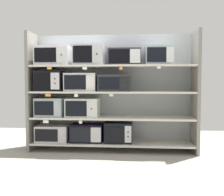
{
  "coord_description": "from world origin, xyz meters",
  "views": [
    {
      "loc": [
        0.37,
        -4.41,
        1.13
      ],
      "look_at": [
        0.0,
        0.0,
        0.87
      ],
      "focal_mm": 43.05,
      "sensor_mm": 36.0,
      "label": 1
    }
  ],
  "objects_px": {
    "microwave_1": "(87,133)",
    "microwave_0": "(54,133)",
    "microwave_3": "(51,107)",
    "microwave_7": "(114,83)",
    "microwave_4": "(83,107)",
    "microwave_6": "(81,82)",
    "microwave_2": "(118,132)",
    "microwave_10": "(125,57)",
    "microwave_11": "(159,56)",
    "microwave_5": "(50,81)",
    "microwave_9": "(89,55)",
    "microwave_8": "(54,56)"
  },
  "relations": [
    {
      "from": "microwave_8",
      "to": "microwave_10",
      "type": "height_order",
      "value": "microwave_8"
    },
    {
      "from": "microwave_6",
      "to": "microwave_4",
      "type": "bearing_deg",
      "value": -0.25
    },
    {
      "from": "microwave_2",
      "to": "microwave_1",
      "type": "bearing_deg",
      "value": -179.98
    },
    {
      "from": "microwave_2",
      "to": "microwave_9",
      "type": "distance_m",
      "value": 1.36
    },
    {
      "from": "microwave_7",
      "to": "microwave_9",
      "type": "height_order",
      "value": "microwave_9"
    },
    {
      "from": "microwave_7",
      "to": "microwave_9",
      "type": "xyz_separation_m",
      "value": [
        -0.42,
        -0.0,
        0.46
      ]
    },
    {
      "from": "microwave_10",
      "to": "microwave_11",
      "type": "height_order",
      "value": "microwave_11"
    },
    {
      "from": "microwave_3",
      "to": "microwave_0",
      "type": "bearing_deg",
      "value": -0.03
    },
    {
      "from": "microwave_7",
      "to": "microwave_0",
      "type": "bearing_deg",
      "value": 180.0
    },
    {
      "from": "microwave_4",
      "to": "microwave_6",
      "type": "bearing_deg",
      "value": 179.75
    },
    {
      "from": "microwave_9",
      "to": "microwave_11",
      "type": "relative_size",
      "value": 1.12
    },
    {
      "from": "microwave_0",
      "to": "microwave_10",
      "type": "distance_m",
      "value": 1.75
    },
    {
      "from": "microwave_6",
      "to": "microwave_2",
      "type": "bearing_deg",
      "value": 0.01
    },
    {
      "from": "microwave_5",
      "to": "microwave_9",
      "type": "xyz_separation_m",
      "value": [
        0.66,
        0.0,
        0.42
      ]
    },
    {
      "from": "microwave_8",
      "to": "microwave_11",
      "type": "height_order",
      "value": "microwave_8"
    },
    {
      "from": "microwave_5",
      "to": "microwave_7",
      "type": "height_order",
      "value": "microwave_5"
    },
    {
      "from": "microwave_2",
      "to": "microwave_3",
      "type": "height_order",
      "value": "microwave_3"
    },
    {
      "from": "microwave_7",
      "to": "microwave_3",
      "type": "bearing_deg",
      "value": 180.0
    },
    {
      "from": "microwave_0",
      "to": "microwave_8",
      "type": "relative_size",
      "value": 0.95
    },
    {
      "from": "microwave_2",
      "to": "microwave_3",
      "type": "relative_size",
      "value": 0.99
    },
    {
      "from": "microwave_1",
      "to": "microwave_4",
      "type": "bearing_deg",
      "value": -179.98
    },
    {
      "from": "microwave_1",
      "to": "microwave_8",
      "type": "bearing_deg",
      "value": 179.96
    },
    {
      "from": "microwave_0",
      "to": "microwave_3",
      "type": "relative_size",
      "value": 1.17
    },
    {
      "from": "microwave_4",
      "to": "microwave_5",
      "type": "bearing_deg",
      "value": 179.99
    },
    {
      "from": "microwave_2",
      "to": "microwave_9",
      "type": "bearing_deg",
      "value": -179.99
    },
    {
      "from": "microwave_4",
      "to": "microwave_10",
      "type": "relative_size",
      "value": 1.01
    },
    {
      "from": "microwave_10",
      "to": "microwave_1",
      "type": "bearing_deg",
      "value": -179.99
    },
    {
      "from": "microwave_0",
      "to": "microwave_6",
      "type": "relative_size",
      "value": 1.03
    },
    {
      "from": "microwave_2",
      "to": "microwave_10",
      "type": "relative_size",
      "value": 0.86
    },
    {
      "from": "microwave_0",
      "to": "microwave_8",
      "type": "xyz_separation_m",
      "value": [
        0.01,
        0.0,
        1.3
      ]
    },
    {
      "from": "microwave_1",
      "to": "microwave_7",
      "type": "relative_size",
      "value": 1.05
    },
    {
      "from": "microwave_2",
      "to": "microwave_6",
      "type": "distance_m",
      "value": 1.04
    },
    {
      "from": "microwave_0",
      "to": "microwave_1",
      "type": "bearing_deg",
      "value": -0.03
    },
    {
      "from": "microwave_1",
      "to": "microwave_4",
      "type": "xyz_separation_m",
      "value": [
        -0.06,
        -0.0,
        0.43
      ]
    },
    {
      "from": "microwave_2",
      "to": "microwave_3",
      "type": "distance_m",
      "value": 1.21
    },
    {
      "from": "microwave_10",
      "to": "microwave_6",
      "type": "bearing_deg",
      "value": 180.0
    },
    {
      "from": "microwave_6",
      "to": "microwave_9",
      "type": "distance_m",
      "value": 0.46
    },
    {
      "from": "microwave_1",
      "to": "microwave_5",
      "type": "height_order",
      "value": "microwave_5"
    },
    {
      "from": "microwave_3",
      "to": "microwave_4",
      "type": "xyz_separation_m",
      "value": [
        0.54,
        -0.0,
        -0.0
      ]
    },
    {
      "from": "microwave_3",
      "to": "microwave_6",
      "type": "relative_size",
      "value": 0.88
    },
    {
      "from": "microwave_0",
      "to": "microwave_1",
      "type": "height_order",
      "value": "microwave_1"
    },
    {
      "from": "microwave_11",
      "to": "microwave_7",
      "type": "bearing_deg",
      "value": 180.0
    },
    {
      "from": "microwave_1",
      "to": "microwave_0",
      "type": "bearing_deg",
      "value": 179.97
    },
    {
      "from": "microwave_9",
      "to": "microwave_4",
      "type": "bearing_deg",
      "value": -179.95
    },
    {
      "from": "microwave_6",
      "to": "microwave_8",
      "type": "bearing_deg",
      "value": 179.97
    },
    {
      "from": "microwave_9",
      "to": "microwave_3",
      "type": "bearing_deg",
      "value": 179.98
    },
    {
      "from": "microwave_10",
      "to": "microwave_0",
      "type": "bearing_deg",
      "value": 179.99
    },
    {
      "from": "microwave_7",
      "to": "microwave_11",
      "type": "distance_m",
      "value": 0.84
    },
    {
      "from": "microwave_8",
      "to": "microwave_5",
      "type": "bearing_deg",
      "value": -179.73
    },
    {
      "from": "microwave_0",
      "to": "microwave_4",
      "type": "height_order",
      "value": "microwave_4"
    }
  ]
}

